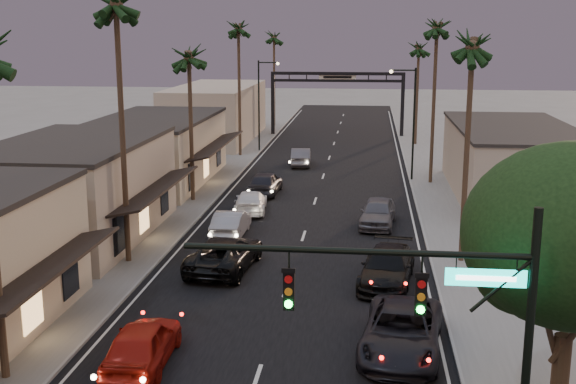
% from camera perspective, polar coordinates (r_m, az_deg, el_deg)
% --- Properties ---
extents(ground, '(200.00, 200.00, 0.00)m').
position_cam_1_polar(ground, '(54.10, 2.39, 0.01)').
color(ground, slate).
rests_on(ground, ground).
extents(road, '(14.00, 120.00, 0.02)m').
position_cam_1_polar(road, '(58.98, 2.74, 1.06)').
color(road, black).
rests_on(road, ground).
extents(sidewalk_left, '(5.00, 92.00, 0.12)m').
position_cam_1_polar(sidewalk_left, '(67.03, -5.00, 2.47)').
color(sidewalk_left, slate).
rests_on(sidewalk_left, ground).
extents(sidewalk_right, '(5.00, 92.00, 0.12)m').
position_cam_1_polar(sidewalk_right, '(65.99, 11.41, 2.11)').
color(sidewalk_right, slate).
rests_on(sidewalk_right, ground).
extents(storefront_mid, '(8.00, 14.00, 5.50)m').
position_cam_1_polar(storefront_mid, '(43.06, -16.49, -0.03)').
color(storefront_mid, '#A59884').
rests_on(storefront_mid, ground).
extents(storefront_far, '(8.00, 16.00, 5.00)m').
position_cam_1_polar(storefront_far, '(57.90, -10.40, 3.16)').
color(storefront_far, '#BEAF91').
rests_on(storefront_far, ground).
extents(storefront_dist, '(8.00, 20.00, 6.00)m').
position_cam_1_polar(storefront_dist, '(79.92, -5.68, 6.22)').
color(storefront_dist, '#A59884').
rests_on(storefront_dist, ground).
extents(building_right, '(8.00, 18.00, 5.00)m').
position_cam_1_polar(building_right, '(54.48, 17.28, 2.21)').
color(building_right, '#A59884').
rests_on(building_right, ground).
extents(traffic_signal, '(8.51, 0.22, 7.80)m').
position_cam_1_polar(traffic_signal, '(18.08, 12.59, -9.44)').
color(traffic_signal, black).
rests_on(traffic_signal, ground).
extents(corner_tree, '(6.20, 6.20, 8.80)m').
position_cam_1_polar(corner_tree, '(21.74, 21.76, -3.78)').
color(corner_tree, '#38281C').
rests_on(corner_tree, ground).
extents(arch, '(15.20, 0.40, 7.27)m').
position_cam_1_polar(arch, '(82.99, 3.92, 8.24)').
color(arch, black).
rests_on(arch, ground).
extents(streetlight_right, '(2.13, 0.30, 9.00)m').
position_cam_1_polar(streetlight_right, '(58.13, 9.66, 6.04)').
color(streetlight_right, black).
rests_on(streetlight_right, ground).
extents(streetlight_left, '(2.13, 0.30, 9.00)m').
position_cam_1_polar(streetlight_left, '(71.75, -2.10, 7.42)').
color(streetlight_left, black).
rests_on(streetlight_left, ground).
extents(palm_lc, '(3.20, 3.20, 12.20)m').
position_cam_1_polar(palm_lc, '(50.21, -7.85, 10.98)').
color(palm_lc, '#38281C').
rests_on(palm_lc, ground).
extents(palm_ld, '(3.20, 3.20, 14.20)m').
position_cam_1_polar(palm_ld, '(68.78, -3.95, 13.09)').
color(palm_ld, '#38281C').
rests_on(palm_ld, ground).
extents(palm_ra, '(3.20, 3.20, 13.20)m').
position_cam_1_polar(palm_ra, '(37.01, 14.41, 11.70)').
color(palm_ra, '#38281C').
rests_on(palm_ra, ground).
extents(palm_rb, '(3.20, 3.20, 14.20)m').
position_cam_1_polar(palm_rb, '(56.90, 11.71, 12.98)').
color(palm_rb, '#38281C').
rests_on(palm_rb, ground).
extents(palm_rc, '(3.20, 3.20, 12.20)m').
position_cam_1_polar(palm_rc, '(76.85, 10.31, 11.41)').
color(palm_rc, '#38281C').
rests_on(palm_rc, ground).
extents(palm_far, '(3.20, 3.20, 13.20)m').
position_cam_1_polar(palm_far, '(91.46, -1.12, 12.37)').
color(palm_far, '#38281C').
rests_on(palm_far, ground).
extents(oncoming_red, '(2.16, 5.05, 1.70)m').
position_cam_1_polar(oncoming_red, '(26.88, -11.44, -11.65)').
color(oncoming_red, '#9A150B').
rests_on(oncoming_red, ground).
extents(oncoming_pickup, '(3.40, 6.32, 1.69)m').
position_cam_1_polar(oncoming_pickup, '(36.55, -5.02, -4.86)').
color(oncoming_pickup, black).
rests_on(oncoming_pickup, ground).
extents(oncoming_silver, '(1.65, 4.73, 1.56)m').
position_cam_1_polar(oncoming_silver, '(42.43, -4.53, -2.47)').
color(oncoming_silver, gray).
rests_on(oncoming_silver, ground).
extents(oncoming_white, '(2.47, 5.11, 1.43)m').
position_cam_1_polar(oncoming_white, '(47.93, -2.96, -0.77)').
color(oncoming_white, white).
rests_on(oncoming_white, ground).
extents(oncoming_dgrey, '(2.25, 5.14, 1.72)m').
position_cam_1_polar(oncoming_dgrey, '(53.17, -1.81, 0.74)').
color(oncoming_dgrey, black).
rests_on(oncoming_dgrey, ground).
extents(oncoming_grey_far, '(2.02, 4.90, 1.58)m').
position_cam_1_polar(oncoming_grey_far, '(64.60, 1.02, 2.79)').
color(oncoming_grey_far, '#535258').
rests_on(oncoming_grey_far, ground).
extents(curbside_near, '(3.55, 6.47, 1.72)m').
position_cam_1_polar(curbside_near, '(27.65, 8.98, -10.82)').
color(curbside_near, black).
rests_on(curbside_near, ground).
extents(curbside_black, '(3.08, 5.96, 1.65)m').
position_cam_1_polar(curbside_black, '(34.69, 7.83, -5.92)').
color(curbside_black, black).
rests_on(curbside_black, ground).
extents(curbside_grey, '(2.50, 5.21, 1.72)m').
position_cam_1_polar(curbside_grey, '(44.80, 7.11, -1.61)').
color(curbside_grey, '#515156').
rests_on(curbside_grey, ground).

